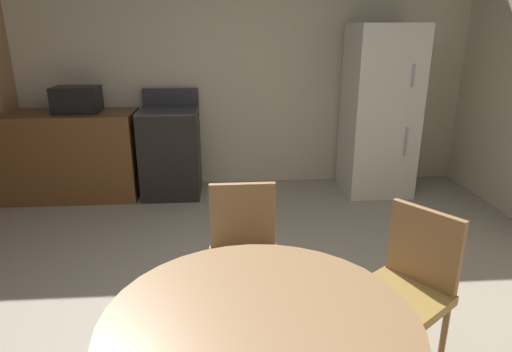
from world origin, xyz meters
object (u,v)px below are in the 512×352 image
oven_range (171,152)px  refrigerator (379,111)px  chair_north (244,251)px  microwave (77,100)px  chair_northeast (407,284)px

oven_range → refrigerator: bearing=-1.4°
refrigerator → chair_north: bearing=-124.3°
microwave → chair_north: (1.57, -2.32, -0.53)m
chair_northeast → chair_north: 0.89m
oven_range → chair_north: 2.41m
refrigerator → microwave: refrigerator is taller
microwave → chair_northeast: size_ratio=0.51×
microwave → chair_northeast: microwave is taller
oven_range → chair_northeast: oven_range is taller
refrigerator → chair_northeast: refrigerator is taller
refrigerator → chair_north: (-1.54, -2.27, -0.38)m
chair_northeast → oven_range: bearing=-97.7°
oven_range → microwave: 1.06m
chair_north → chair_northeast: bearing=62.7°
oven_range → microwave: (-0.90, -0.00, 0.56)m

